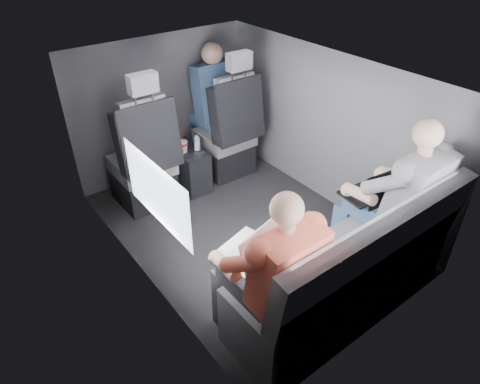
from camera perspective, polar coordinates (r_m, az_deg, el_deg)
floor at (r=3.63m, az=0.56°, el=-5.09°), size 2.60×2.60×0.00m
ceiling at (r=2.97m, az=0.70°, el=15.55°), size 2.60×2.60×0.00m
panel_left at (r=2.87m, az=-13.72°, el=-1.33°), size 0.02×2.60×1.35m
panel_right at (r=3.81m, az=11.50°, el=8.18°), size 0.02×2.60×1.35m
panel_front at (r=4.25m, az=-10.39°, el=11.06°), size 1.80×0.02×1.35m
panel_back at (r=2.54m, az=19.03°, el=-7.68°), size 1.80×0.02×1.35m
side_window at (r=2.52m, az=-11.05°, el=-0.15°), size 0.02×0.75×0.42m
seatbelt at (r=3.92m, az=-0.18°, el=11.64°), size 0.35×0.11×0.59m
front_seat_left at (r=3.82m, az=-12.59°, el=3.46°), size 0.52×0.58×1.26m
front_seat_right at (r=4.21m, az=-1.58°, el=7.30°), size 0.52×0.58×1.26m
center_console at (r=4.12m, az=-6.94°, el=3.26°), size 0.24×0.48×0.41m
rear_bench at (r=2.88m, az=13.88°, el=-10.78°), size 1.60×0.57×0.92m
soda_cup at (r=3.93m, az=-7.61°, el=6.03°), size 0.09×0.09×0.26m
water_bottle at (r=3.96m, az=-5.74°, el=6.42°), size 0.05×0.05×0.15m
laptop_white at (r=2.48m, az=1.54°, el=-7.75°), size 0.42×0.42×0.27m
laptop_black at (r=3.11m, az=17.32°, el=0.07°), size 0.36×0.34×0.24m
passenger_rear_left at (r=2.39m, az=3.84°, el=-10.57°), size 0.48×0.60×1.19m
passenger_rear_right at (r=3.09m, az=20.03°, el=-0.69°), size 0.52×0.64×1.25m
passenger_front_right at (r=4.27m, az=-3.55°, el=12.81°), size 0.40×0.40×0.82m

